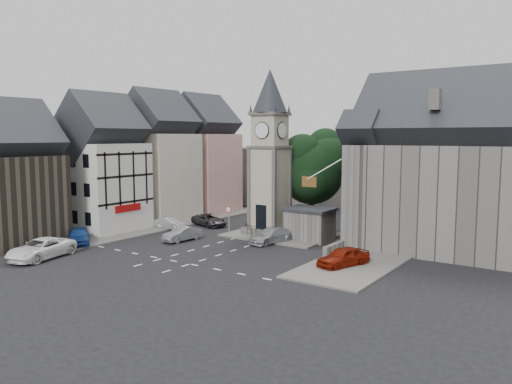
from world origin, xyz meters
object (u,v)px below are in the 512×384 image
Objects in this scene: car_west_blue at (79,236)px; pedestrian at (345,234)px; clock_tower at (270,153)px; stone_shelter at (309,224)px; car_east_red at (343,257)px.

pedestrian is at bearing -15.83° from car_west_blue.
pedestrian is at bearing 3.51° from clock_tower.
clock_tower is 10.86m from pedestrian.
pedestrian is (3.20, 0.98, -0.76)m from stone_shelter.
stone_shelter is (4.80, -0.49, -6.57)m from clock_tower.
clock_tower is at bearing -1.78° from car_west_blue.
stone_shelter reaches higher than car_west_blue.
pedestrian is at bearing 133.86° from car_east_red.
stone_shelter is 2.72× the size of pedestrian.
pedestrian is (-3.50, 8.00, 0.04)m from car_east_red.
stone_shelter reaches higher than car_east_red.
clock_tower is 10.29× the size of pedestrian.
car_west_blue is 23.83m from car_east_red.
clock_tower is 8.15m from stone_shelter.
clock_tower is at bearing -4.71° from pedestrian.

